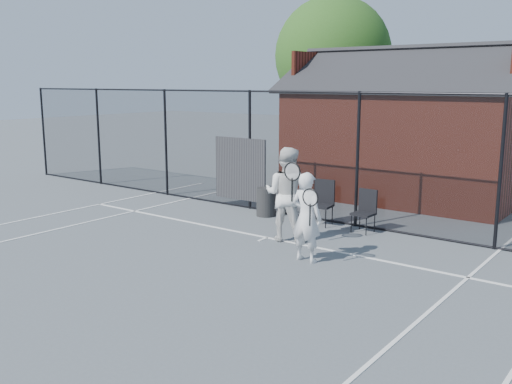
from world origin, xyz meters
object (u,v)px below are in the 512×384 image
Objects in this scene: clubhouse at (407,140)px; player_front at (306,217)px; player_back at (287,194)px; chair_right at (363,212)px; chair_left at (321,204)px; waste_bin at (266,202)px.

player_front is (0.97, -6.84, -0.79)m from clubhouse.
chair_right is at bearing 56.57° from player_back.
chair_right is at bearing -8.12° from chair_left.
player_front is 3.65m from waste_bin.
player_front is 2.71m from chair_left.
waste_bin is (-1.70, -4.40, -1.26)m from clubhouse.
player_front reaches higher than waste_bin.
player_back reaches higher than chair_left.
player_back is at bearing 138.47° from player_front.
player_front is 2.39× the size of waste_bin.
player_back is at bearing -90.97° from clubhouse.
clubhouse is at bearing 79.71° from chair_left.
clubhouse is 4.63m from chair_right.
player_back is 2.12× the size of chair_right.
chair_right is (0.98, 1.49, -0.51)m from player_back.
player_front reaches higher than chair_right.
player_back is 1.86m from chair_right.
chair_right is 2.58m from waste_bin.
clubhouse is 3.98× the size of player_front.
waste_bin is at bearing 171.88° from chair_left.
clubhouse reaches higher than chair_right.
player_front is 1.44m from player_back.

